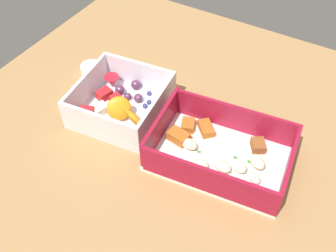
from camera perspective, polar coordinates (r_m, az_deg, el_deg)
name	(u,v)px	position (r cm, az deg, el deg)	size (l,w,h in cm)	color
table_surface	(173,147)	(66.19, 0.71, -3.07)	(80.00, 80.00, 2.00)	#9E7547
pasta_container	(219,152)	(62.48, 7.45, -3.75)	(23.16, 16.75, 5.75)	white
fruit_bowl	(120,103)	(69.57, -7.03, 3.31)	(16.30, 16.79, 5.97)	white
paper_cup_liner	(91,69)	(79.80, -11.22, 8.24)	(4.05, 4.05, 1.64)	white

